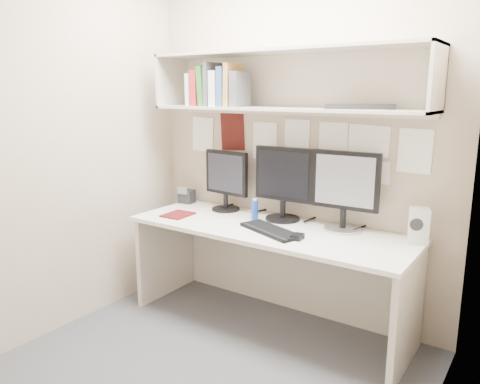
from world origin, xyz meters
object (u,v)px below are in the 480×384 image
Objects in this scene: monitor_right at (345,189)px; speaker at (419,226)px; desk at (268,276)px; maroon_notebook at (178,215)px; monitor_left at (226,178)px; monitor_center at (284,181)px; keyboard at (270,230)px; desk_phone at (187,196)px.

speaker is at bearing -3.32° from monitor_right.
maroon_notebook is (-0.72, -0.13, 0.37)m from desk.
monitor_left is 0.51m from monitor_center.
monitor_center is 0.84m from maroon_notebook.
keyboard reaches higher than desk.
monitor_right is at bearing -1.46° from monitor_center.
monitor_right is 1.41m from desk_phone.
monitor_right reaches higher than monitor_center.
speaker is 1.88m from desk_phone.
monitor_center reaches higher than monitor_left.
monitor_left is 0.47m from maroon_notebook.
speaker is (1.46, -0.01, -0.14)m from monitor_left.
monitor_center is (0.51, -0.00, 0.03)m from monitor_left.
keyboard is 0.80m from maroon_notebook.
desk is at bearing -156.08° from monitor_right.
monitor_right is 2.40× the size of speaker.
monitor_left is at bearing -8.63° from desk_phone.
monitor_center is 1.11× the size of keyboard.
monitor_right reaches higher than desk_phone.
monitor_center is 0.96m from desk_phone.
keyboard is 2.13× the size of speaker.
monitor_center is 3.70× the size of desk_phone.
monitor_right is 0.52m from speaker.
desk is 0.82m from monitor_right.
monitor_center reaches higher than desk.
desk_phone is (-0.22, 0.35, 0.05)m from maroon_notebook.
keyboard is at bearing 178.28° from speaker.
speaker is (0.49, -0.01, -0.17)m from monitor_right.
keyboard is at bearing -141.60° from monitor_right.
maroon_notebook is at bearing 169.99° from speaker.
speaker is at bearing -8.37° from desk_phone.
speaker reaches higher than keyboard.
monitor_left is 2.10× the size of speaker.
monitor_right is at bearing 5.44° from monitor_left.
speaker reaches higher than desk.
desk_phone is (-1.88, 0.02, -0.06)m from speaker.
keyboard is at bearing -25.79° from desk_phone.
monitor_right is 2.40× the size of maroon_notebook.
keyboard is at bearing -0.47° from maroon_notebook.
desk is 3.74× the size of monitor_right.
desk is at bearing 7.76° from maroon_notebook.
desk is 4.28× the size of monitor_left.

